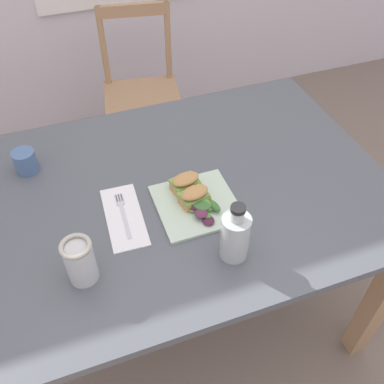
{
  "coord_description": "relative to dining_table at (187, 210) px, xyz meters",
  "views": [
    {
      "loc": [
        -0.46,
        -0.74,
        1.71
      ],
      "look_at": [
        -0.14,
        0.14,
        0.76
      ],
      "focal_mm": 39.89,
      "sensor_mm": 36.0,
      "label": 1
    }
  ],
  "objects": [
    {
      "name": "ground_plane",
      "position": [
        0.14,
        -0.19,
        -0.62
      ],
      "size": [
        9.09,
        9.09,
        0.0
      ],
      "primitive_type": "plane",
      "color": "#7A6B5B"
    },
    {
      "name": "dining_table",
      "position": [
        0.0,
        0.0,
        0.0
      ],
      "size": [
        1.3,
        0.96,
        0.74
      ],
      "color": "#51565B",
      "rests_on": "ground"
    },
    {
      "name": "chair_wooden_far",
      "position": [
        0.11,
        1.03,
        -0.18
      ],
      "size": [
        0.46,
        0.46,
        0.87
      ],
      "color": "tan",
      "rests_on": "ground"
    },
    {
      "name": "plate_lunch",
      "position": [
        -0.0,
        -0.09,
        0.12
      ],
      "size": [
        0.24,
        0.24,
        0.01
      ],
      "primitive_type": "cube",
      "color": "beige",
      "rests_on": "dining_table"
    },
    {
      "name": "sandwich_half_front",
      "position": [
        -0.01,
        -0.09,
        0.15
      ],
      "size": [
        0.1,
        0.08,
        0.06
      ],
      "color": "tan",
      "rests_on": "plate_lunch"
    },
    {
      "name": "sandwich_half_back",
      "position": [
        -0.01,
        -0.02,
        0.15
      ],
      "size": [
        0.1,
        0.08,
        0.06
      ],
      "color": "tan",
      "rests_on": "plate_lunch"
    },
    {
      "name": "salad_mixed_greens",
      "position": [
        0.01,
        -0.13,
        0.14
      ],
      "size": [
        0.11,
        0.12,
        0.03
      ],
      "color": "#84A84C",
      "rests_on": "plate_lunch"
    },
    {
      "name": "napkin_folded",
      "position": [
        -0.22,
        -0.06,
        0.12
      ],
      "size": [
        0.12,
        0.26,
        0.0
      ],
      "primitive_type": "cube",
      "rotation": [
        0.0,
        0.0,
        -0.05
      ],
      "color": "white",
      "rests_on": "dining_table"
    },
    {
      "name": "fork_on_napkin",
      "position": [
        -0.22,
        -0.05,
        0.12
      ],
      "size": [
        0.03,
        0.19,
        0.0
      ],
      "color": "silver",
      "rests_on": "napkin_folded"
    },
    {
      "name": "bottle_cold_brew",
      "position": [
        0.03,
        -0.3,
        0.18
      ],
      "size": [
        0.08,
        0.08,
        0.19
      ],
      "color": "#472819",
      "rests_on": "dining_table"
    },
    {
      "name": "mason_jar_iced_tea",
      "position": [
        -0.37,
        -0.23,
        0.18
      ],
      "size": [
        0.08,
        0.08,
        0.14
      ],
      "color": "#C67528",
      "rests_on": "dining_table"
    },
    {
      "name": "cup_extra_side",
      "position": [
        -0.47,
        0.25,
        0.15
      ],
      "size": [
        0.07,
        0.07,
        0.08
      ],
      "primitive_type": "cylinder",
      "color": "#4C6B93",
      "rests_on": "dining_table"
    }
  ]
}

